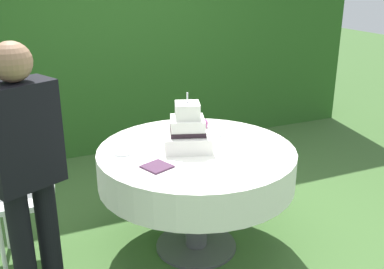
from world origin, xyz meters
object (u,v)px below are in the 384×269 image
Objects in this scene: wedding_cake at (188,131)px; napkin_stack at (157,167)px; serving_plate_far at (217,133)px; standing_person at (26,171)px; cake_table at (196,166)px; serving_plate_left at (123,152)px; garden_chair at (23,183)px; serving_plate_near at (255,136)px.

wedding_cake reaches higher than napkin_stack.
serving_plate_far is 1.45m from standing_person.
cake_table is at bearing 27.63° from napkin_stack.
standing_person is (-1.06, -0.33, 0.04)m from wedding_cake.
serving_plate_left is 0.16× the size of garden_chair.
cake_table is 3.39× the size of wedding_cake.
garden_chair is (-1.59, 0.38, -0.24)m from serving_plate_near.
wedding_cake is 2.56× the size of napkin_stack.
serving_plate_left is at bearing -25.40° from garden_chair.
standing_person is at bearing -146.52° from serving_plate_left.
serving_plate_near is at bearing 11.89° from standing_person.
garden_chair is at bearing 141.19° from napkin_stack.
napkin_stack is 1.00m from garden_chair.
cake_table is at bearing 14.59° from standing_person.
garden_chair is (-0.63, 0.30, -0.24)m from serving_plate_left.
garden_chair reaches higher than serving_plate_left.
serving_plate_far is 0.72m from napkin_stack.
garden_chair is at bearing 154.60° from serving_plate_left.
serving_plate_left is (-0.96, 0.08, 0.00)m from serving_plate_near.
standing_person is at bearing -162.46° from wedding_cake.
garden_chair is (-1.06, 0.38, -0.35)m from wedding_cake.
napkin_stack is at bearing -152.37° from cake_table.
standing_person is (-0.75, -0.10, 0.15)m from napkin_stack.
garden_chair is at bearing 170.70° from serving_plate_far.
wedding_cake is 1.18m from garden_chair.
serving_plate_far reaches higher than cake_table.
napkin_stack is (-0.30, -0.23, -0.11)m from wedding_cake.
napkin_stack reaches higher than cake_table.
serving_plate_left is at bearing 169.42° from wedding_cake.
garden_chair is 0.81m from standing_person.
serving_plate_far is at bearing 6.06° from serving_plate_left.
serving_plate_far and serving_plate_left have the same top height.
cake_table is 0.25m from wedding_cake.
cake_table is 0.36m from serving_plate_far.
garden_chair reaches higher than cake_table.
napkin_stack is 0.77m from standing_person.
wedding_cake reaches higher than serving_plate_far.
cake_table is 11.23× the size of serving_plate_near.
garden_chair is at bearing 90.55° from standing_person.
wedding_cake is 3.32× the size of serving_plate_near.
standing_person is (-1.36, -0.49, 0.15)m from serving_plate_far.
wedding_cake reaches higher than garden_chair.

